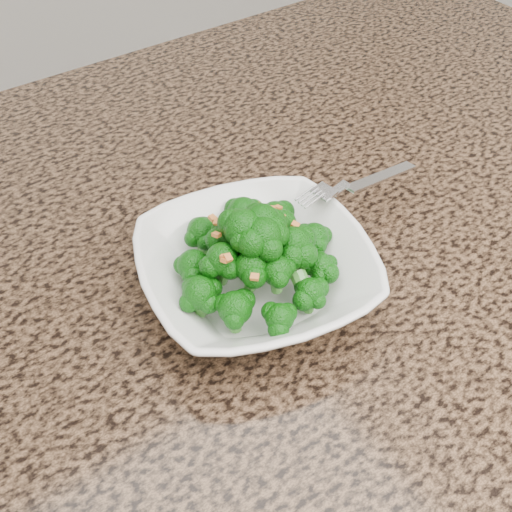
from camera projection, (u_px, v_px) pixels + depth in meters
cabinet at (226, 499)px, 0.98m from camera, size 1.55×0.95×0.87m
granite_counter at (212, 303)px, 0.67m from camera, size 1.64×1.04×0.03m
bowl at (256, 272)px, 0.64m from camera, size 0.28×0.28×0.06m
broccoli_pile at (256, 226)px, 0.60m from camera, size 0.20×0.20×0.07m
garlic_topping at (256, 196)px, 0.57m from camera, size 0.12×0.12×0.01m
fork at (343, 187)px, 0.68m from camera, size 0.19×0.06×0.01m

